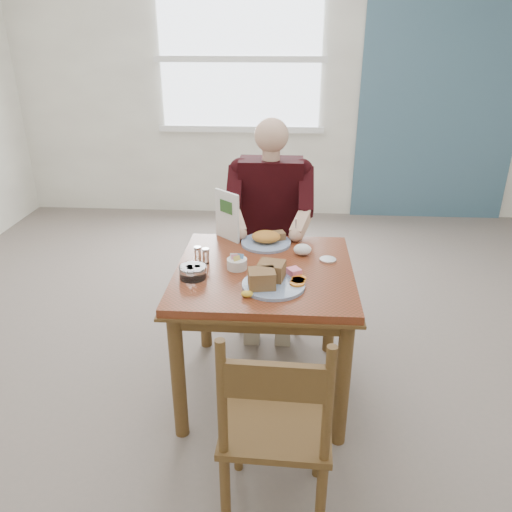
# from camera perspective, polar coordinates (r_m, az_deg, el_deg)

# --- Properties ---
(floor) EXTENTS (6.00, 6.00, 0.00)m
(floor) POSITION_cam_1_polar(r_m,az_deg,el_deg) (2.95, 0.86, -14.64)
(floor) COLOR slate
(floor) RESTS_ON ground
(wall_back) EXTENTS (5.50, 0.00, 5.50)m
(wall_back) POSITION_cam_1_polar(r_m,az_deg,el_deg) (5.31, 2.79, 19.41)
(wall_back) COLOR white
(wall_back) RESTS_ON ground
(accent_panel) EXTENTS (1.60, 0.02, 2.80)m
(accent_panel) POSITION_cam_1_polar(r_m,az_deg,el_deg) (5.50, 20.61, 18.16)
(accent_panel) COLOR #406478
(accent_panel) RESTS_ON ground
(lemon_wedge) EXTENTS (0.06, 0.04, 0.03)m
(lemon_wedge) POSITION_cam_1_polar(r_m,az_deg,el_deg) (2.28, -1.02, -4.35)
(lemon_wedge) COLOR yellow
(lemon_wedge) RESTS_ON table
(napkin) EXTENTS (0.10, 0.09, 0.06)m
(napkin) POSITION_cam_1_polar(r_m,az_deg,el_deg) (2.70, 5.33, 0.74)
(napkin) COLOR white
(napkin) RESTS_ON table
(metal_dish) EXTENTS (0.09, 0.09, 0.01)m
(metal_dish) POSITION_cam_1_polar(r_m,az_deg,el_deg) (2.66, 8.21, -0.43)
(metal_dish) COLOR silver
(metal_dish) RESTS_ON table
(window) EXTENTS (1.72, 0.04, 1.42)m
(window) POSITION_cam_1_polar(r_m,az_deg,el_deg) (5.29, -1.84, 21.58)
(window) COLOR white
(window) RESTS_ON wall_back
(table) EXTENTS (0.92, 0.92, 0.75)m
(table) POSITION_cam_1_polar(r_m,az_deg,el_deg) (2.60, 0.94, -3.64)
(table) COLOR maroon
(table) RESTS_ON ground
(chair_far) EXTENTS (0.42, 0.42, 0.95)m
(chair_far) POSITION_cam_1_polar(r_m,az_deg,el_deg) (3.38, 1.63, 0.30)
(chair_far) COLOR brown
(chair_far) RESTS_ON ground
(chair_near) EXTENTS (0.43, 0.43, 0.95)m
(chair_near) POSITION_cam_1_polar(r_m,az_deg,el_deg) (2.01, 2.27, -18.94)
(chair_near) COLOR brown
(chair_near) RESTS_ON ground
(diner) EXTENTS (0.53, 0.56, 1.39)m
(diner) POSITION_cam_1_polar(r_m,az_deg,el_deg) (3.18, 1.63, 5.12)
(diner) COLOR gray
(diner) RESTS_ON chair_far
(near_plate) EXTENTS (0.32, 0.31, 0.10)m
(near_plate) POSITION_cam_1_polar(r_m,az_deg,el_deg) (2.36, 1.74, -2.61)
(near_plate) COLOR white
(near_plate) RESTS_ON table
(far_plate) EXTENTS (0.36, 0.36, 0.08)m
(far_plate) POSITION_cam_1_polar(r_m,az_deg,el_deg) (2.83, 1.26, 1.93)
(far_plate) COLOR white
(far_plate) RESTS_ON table
(caddy) EXTENTS (0.11, 0.11, 0.08)m
(caddy) POSITION_cam_1_polar(r_m,az_deg,el_deg) (2.54, -2.19, -0.87)
(caddy) COLOR white
(caddy) RESTS_ON table
(shakers) EXTENTS (0.09, 0.07, 0.08)m
(shakers) POSITION_cam_1_polar(r_m,az_deg,el_deg) (2.61, -6.21, 0.13)
(shakers) COLOR white
(shakers) RESTS_ON table
(creamer) EXTENTS (0.17, 0.17, 0.06)m
(creamer) POSITION_cam_1_polar(r_m,az_deg,el_deg) (2.46, -7.24, -1.82)
(creamer) COLOR white
(creamer) RESTS_ON table
(menu) EXTENTS (0.15, 0.14, 0.29)m
(menu) POSITION_cam_1_polar(r_m,az_deg,el_deg) (2.86, -3.32, 4.65)
(menu) COLOR white
(menu) RESTS_ON table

